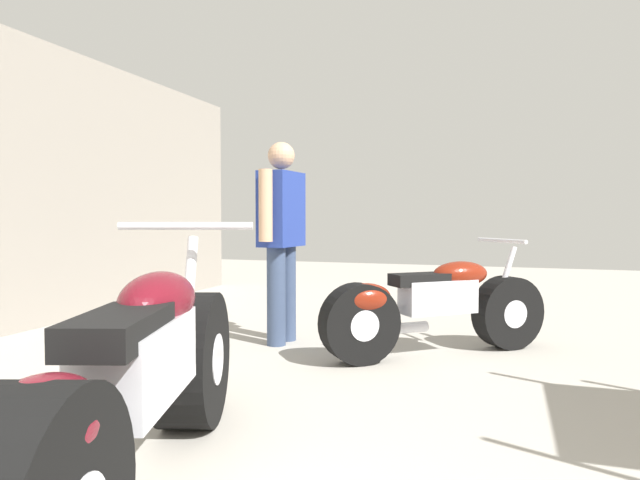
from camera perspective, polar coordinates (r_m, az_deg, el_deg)
The scene contains 4 objects.
ground_plane at distance 3.72m, azimuth 5.66°, elevation -13.52°, with size 16.79×16.79×0.00m, color #A8A399.
motorcycle_maroon_cruiser at distance 2.08m, azimuth -18.55°, elevation -14.84°, with size 0.96×2.10×0.99m.
motorcycle_black_naked at distance 4.15m, azimuth 11.61°, elevation -6.81°, with size 1.51×1.30×0.85m.
mechanic_in_blue at distance 4.45m, azimuth -4.00°, elevation 1.05°, with size 0.26×0.65×1.62m.
Camera 1 is at (0.81, 0.01, 1.02)m, focal length 30.98 mm.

